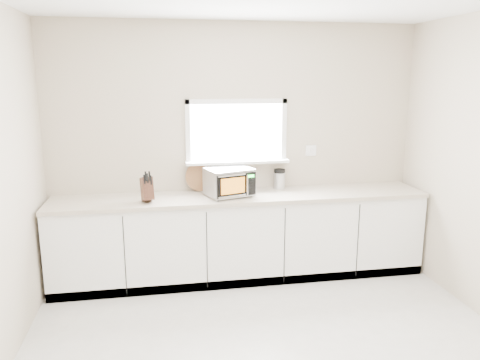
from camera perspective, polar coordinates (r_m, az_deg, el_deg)
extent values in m
cube|color=#BEB597|center=(5.12, -0.46, 3.71)|extent=(4.00, 0.02, 2.70)
cube|color=white|center=(5.07, -0.44, 5.91)|extent=(1.00, 0.02, 0.60)
cube|color=white|center=(5.06, -0.31, 2.23)|extent=(1.12, 0.16, 0.03)
cube|color=white|center=(5.03, -0.41, 9.57)|extent=(1.10, 0.04, 0.05)
cube|color=white|center=(5.11, -0.40, 2.27)|extent=(1.10, 0.04, 0.05)
cube|color=white|center=(5.00, -6.38, 5.74)|extent=(0.05, 0.04, 0.70)
cube|color=white|center=(5.17, 5.37, 5.99)|extent=(0.05, 0.04, 0.70)
cube|color=white|center=(5.32, 8.64, 3.58)|extent=(0.12, 0.01, 0.12)
cube|color=white|center=(5.05, 0.13, -7.06)|extent=(3.92, 0.60, 0.88)
cube|color=beige|center=(4.91, 0.15, -2.04)|extent=(3.92, 0.64, 0.04)
cylinder|color=black|center=(4.67, -2.68, -2.47)|extent=(0.02, 0.02, 0.01)
cylinder|color=black|center=(4.91, -4.01, -1.74)|extent=(0.02, 0.02, 0.01)
cylinder|color=black|center=(4.84, 1.37, -1.93)|extent=(0.02, 0.02, 0.01)
cylinder|color=black|center=(5.07, -0.11, -1.26)|extent=(0.02, 0.02, 0.01)
cube|color=#B8BBC0|center=(4.84, -1.35, -0.22)|extent=(0.53, 0.46, 0.27)
cube|color=black|center=(4.68, -0.39, -0.64)|extent=(0.41, 0.14, 0.24)
cube|color=orange|center=(4.66, -0.85, -0.72)|extent=(0.25, 0.08, 0.16)
cylinder|color=silver|center=(4.71, 0.91, -0.57)|extent=(0.02, 0.02, 0.21)
cube|color=black|center=(4.75, 1.27, -0.46)|extent=(0.10, 0.04, 0.23)
cube|color=#19FF33|center=(4.73, 1.31, 0.48)|extent=(0.07, 0.03, 0.03)
cube|color=silver|center=(4.81, -1.36, 1.39)|extent=(0.53, 0.46, 0.01)
cube|color=#4C2A1B|center=(4.70, -11.27, -1.06)|extent=(0.15, 0.24, 0.26)
cube|color=black|center=(4.62, -11.59, 0.06)|extent=(0.02, 0.05, 0.10)
cube|color=black|center=(4.62, -11.21, 0.22)|extent=(0.02, 0.05, 0.10)
cube|color=black|center=(4.63, -10.82, 0.00)|extent=(0.02, 0.05, 0.10)
cube|color=black|center=(4.61, -11.41, 0.45)|extent=(0.02, 0.05, 0.10)
cube|color=black|center=(4.62, -10.97, 0.49)|extent=(0.02, 0.05, 0.10)
cylinder|color=olive|center=(5.06, -4.85, 0.44)|extent=(0.32, 0.08, 0.32)
cylinder|color=#B8BBC0|center=(5.17, 4.83, -0.07)|extent=(0.16, 0.16, 0.18)
cylinder|color=black|center=(5.15, 4.85, 1.14)|extent=(0.16, 0.16, 0.04)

